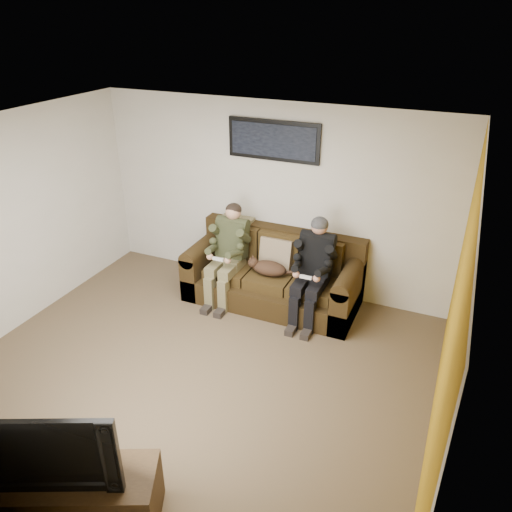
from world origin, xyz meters
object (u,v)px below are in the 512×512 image
at_px(person_left, 228,248).
at_px(cat, 268,268).
at_px(tv_stand, 57,498).
at_px(framed_poster, 273,140).
at_px(person_right, 314,264).
at_px(sofa, 275,276).
at_px(television, 42,444).

height_order(person_left, cat, person_left).
xyz_separation_m(person_left, tv_stand, (0.29, -3.59, -0.50)).
bearing_deg(person_left, framed_poster, 55.62).
relative_size(person_right, cat, 2.01).
xyz_separation_m(sofa, tv_stand, (-0.31, -3.78, -0.11)).
distance_m(person_left, person_right, 1.19).
distance_m(cat, framed_poster, 1.65).
distance_m(sofa, person_left, 0.74).
bearing_deg(cat, person_left, -178.66).
xyz_separation_m(framed_poster, tv_stand, (-0.11, -4.17, -1.85)).
relative_size(cat, framed_poster, 0.53).
bearing_deg(sofa, tv_stand, -94.63).
relative_size(framed_poster, tv_stand, 0.80).
distance_m(sofa, person_right, 0.74).
relative_size(person_left, cat, 2.00).
bearing_deg(tv_stand, person_left, 70.18).
bearing_deg(cat, person_right, -1.18).
bearing_deg(television, framed_poster, 64.12).
xyz_separation_m(tv_stand, television, (0.00, 0.00, 0.58)).
relative_size(person_left, tv_stand, 0.84).
height_order(person_right, tv_stand, person_right).
bearing_deg(framed_poster, person_right, -35.97).
relative_size(person_right, tv_stand, 0.85).
height_order(sofa, cat, sofa).
height_order(person_left, television, person_left).
relative_size(person_left, person_right, 0.99).
bearing_deg(person_right, person_left, -179.98).
bearing_deg(person_right, cat, 178.82).
height_order(person_right, framed_poster, framed_poster).
height_order(person_right, cat, person_right).
xyz_separation_m(cat, framed_poster, (-0.17, 0.56, 1.54)).
xyz_separation_m(sofa, television, (-0.31, -3.78, 0.47)).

